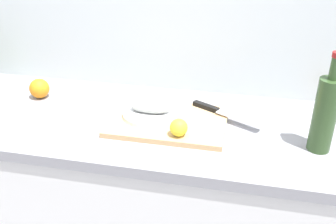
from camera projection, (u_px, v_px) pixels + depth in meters
back_wall at (182, 8)px, 1.57m from camera, size 3.20×0.05×2.50m
kitchen_counter at (165, 214)px, 1.66m from camera, size 2.00×0.60×0.90m
cutting_board at (168, 122)px, 1.44m from camera, size 0.42×0.29×0.02m
white_plate at (150, 113)px, 1.46m from camera, size 0.21×0.21×0.01m
fish_fillet at (150, 107)px, 1.45m from camera, size 0.15×0.07×0.04m
chef_knife at (218, 111)px, 1.47m from camera, size 0.27×0.16×0.02m
lemon_0 at (179, 128)px, 1.32m from camera, size 0.06×0.06×0.06m
wine_bottle at (325, 113)px, 1.23m from camera, size 0.07×0.07×0.34m
orange_1 at (39, 88)px, 1.62m from camera, size 0.08×0.08×0.08m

